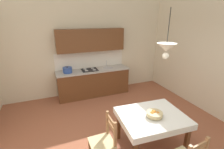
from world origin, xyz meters
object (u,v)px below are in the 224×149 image
object	(u,v)px
dining_table	(152,121)
dining_chair_tv_side	(104,142)
fruit_bowl	(154,114)
kitchen_cabinetry	(93,70)
pendant_lamp	(166,48)

from	to	relation	value
dining_table	dining_chair_tv_side	world-z (taller)	dining_chair_tv_side
dining_table	fruit_bowl	world-z (taller)	fruit_bowl
kitchen_cabinetry	pendant_lamp	xyz separation A→B (m)	(0.49, -2.91, 1.20)
dining_chair_tv_side	pendant_lamp	xyz separation A→B (m)	(1.07, -0.09, 1.61)
dining_table	dining_chair_tv_side	distance (m)	1.01
kitchen_cabinetry	pendant_lamp	size ratio (longest dim) A/B	2.96
dining_chair_tv_side	pendant_lamp	distance (m)	1.94
kitchen_cabinetry	pendant_lamp	bearing A→B (deg)	-80.41
kitchen_cabinetry	fruit_bowl	distance (m)	2.91
kitchen_cabinetry	pendant_lamp	world-z (taller)	pendant_lamp
fruit_bowl	dining_table	bearing A→B (deg)	92.35
dining_table	fruit_bowl	xyz separation A→B (m)	(0.00, -0.07, 0.19)
fruit_bowl	pendant_lamp	bearing A→B (deg)	-21.31
dining_chair_tv_side	fruit_bowl	distance (m)	1.06
fruit_bowl	pendant_lamp	size ratio (longest dim) A/B	0.37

